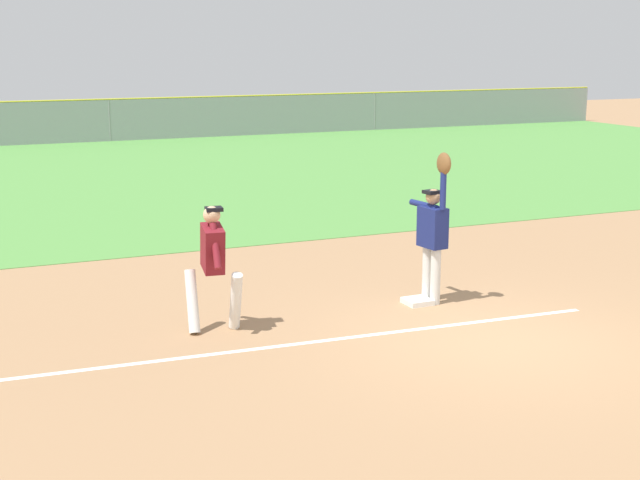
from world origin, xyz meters
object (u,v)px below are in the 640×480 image
runner (213,260)px  parked_car_blue (137,117)px  parked_car_tan (249,113)px  baseball (442,163)px  fielder (433,229)px  first_base (417,301)px

runner → parked_car_blue: (4.94, 27.42, -0.32)m
runner → parked_car_tan: (10.00, 27.50, -0.32)m
baseball → fielder: bearing=116.4°
baseball → parked_car_blue: (1.49, 27.50, -1.44)m
parked_car_tan → baseball: bearing=-98.9°
fielder → parked_car_blue: 27.43m
first_base → baseball: bearing=-22.8°
parked_car_tan → fielder: bearing=-99.1°
baseball → parked_car_blue: size_ratio=0.02×
first_base → baseball: (0.29, -0.12, 2.08)m
baseball → runner: bearing=178.8°
parked_car_tan → runner: bearing=-105.5°
fielder → runner: fielder is taller
first_base → parked_car_tan: (6.85, 27.46, 0.63)m
parked_car_blue → baseball: bearing=-92.9°
runner → parked_car_blue: 27.86m
parked_car_tan → first_base: bearing=-99.6°
parked_car_tan → parked_car_blue: bearing=-174.6°
first_base → fielder: bearing=-3.1°
baseball → parked_car_tan: 28.38m
first_base → baseball: baseball is taller
fielder → baseball: (0.05, -0.11, 1.00)m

